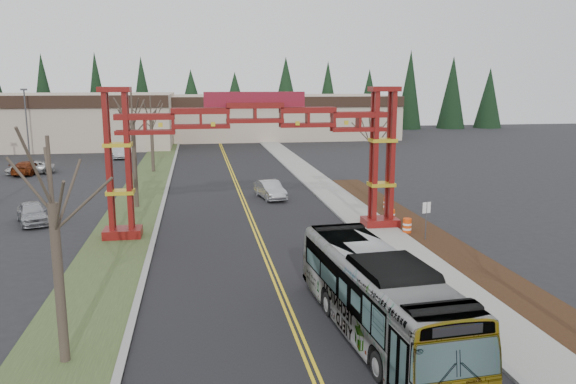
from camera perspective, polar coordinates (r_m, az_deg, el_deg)
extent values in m
plane|color=black|center=(18.37, 3.04, -18.80)|extent=(200.00, 200.00, 0.00)
cube|color=black|center=(41.71, -4.27, -1.60)|extent=(12.00, 110.00, 0.02)
cube|color=yellow|center=(41.69, -4.43, -1.59)|extent=(0.12, 100.00, 0.01)
cube|color=yellow|center=(41.71, -4.11, -1.58)|extent=(0.12, 100.00, 0.01)
cube|color=gray|center=(42.65, 3.99, -1.23)|extent=(0.30, 110.00, 0.15)
cube|color=gray|center=(43.00, 5.87, -1.16)|extent=(2.60, 110.00, 0.14)
cube|color=black|center=(30.37, 18.12, -6.90)|extent=(2.60, 50.00, 0.12)
cube|color=#384B25|center=(41.80, -15.27, -1.90)|extent=(4.00, 110.00, 0.08)
cube|color=gray|center=(41.64, -12.74, -1.78)|extent=(0.30, 110.00, 0.15)
cube|color=#670E0D|center=(34.99, -16.43, -4.03)|extent=(2.20, 1.60, 0.60)
cube|color=#670E0D|center=(33.89, -17.82, 2.84)|extent=(0.28, 0.28, 8.00)
cube|color=#670E0D|center=(33.74, -15.97, 2.91)|extent=(0.28, 0.28, 8.00)
cube|color=#670E0D|center=(34.58, -17.66, 3.00)|extent=(0.28, 0.28, 8.00)
cube|color=#670E0D|center=(34.43, -15.84, 3.07)|extent=(0.28, 0.28, 8.00)
cube|color=gold|center=(34.44, -16.66, -0.01)|extent=(1.60, 1.10, 0.22)
cube|color=gold|center=(34.04, -16.92, 4.62)|extent=(1.60, 1.10, 0.22)
cube|color=#670E0D|center=(33.85, -17.22, 9.92)|extent=(1.80, 1.20, 0.30)
cube|color=#670E0D|center=(36.54, 9.33, -3.08)|extent=(2.20, 1.60, 0.60)
cube|color=#670E0D|center=(35.24, 8.88, 3.54)|extent=(0.28, 0.28, 8.00)
cube|color=#670E0D|center=(35.60, 10.57, 3.56)|extent=(0.28, 0.28, 8.00)
cube|color=#670E0D|center=(35.90, 8.54, 3.68)|extent=(0.28, 0.28, 8.00)
cube|color=#670E0D|center=(36.25, 10.20, 3.70)|extent=(0.28, 0.28, 8.00)
cube|color=gold|center=(36.02, 9.46, 0.78)|extent=(1.60, 1.10, 0.22)
cube|color=gold|center=(35.63, 9.60, 5.21)|extent=(1.60, 1.10, 0.22)
cube|color=#670E0D|center=(35.46, 9.77, 10.28)|extent=(1.80, 1.20, 0.30)
cube|color=#670E0D|center=(33.77, -3.39, 8.27)|extent=(16.00, 0.90, 1.00)
cube|color=#670E0D|center=(33.82, -3.37, 6.74)|extent=(16.00, 0.90, 0.60)
cube|color=maroon|center=(33.74, -3.40, 9.37)|extent=(6.00, 0.25, 0.90)
cube|color=#BCA690|center=(91.64, -26.26, 6.57)|extent=(46.00, 22.00, 7.50)
cube|color=#BCA690|center=(96.66, -1.25, 7.73)|extent=(38.00, 20.00, 7.00)
cube|color=black|center=(86.55, -0.31, 9.13)|extent=(38.00, 0.40, 1.60)
cylinder|color=#382D26|center=(113.26, -27.13, 5.64)|extent=(0.80, 0.80, 1.60)
cone|color=black|center=(110.68, -23.16, 8.83)|extent=(5.60, 5.60, 13.00)
cylinder|color=#382D26|center=(110.97, -22.93, 5.90)|extent=(0.80, 0.80, 1.60)
cone|color=black|center=(109.00, -18.76, 9.11)|extent=(5.60, 5.60, 13.00)
cylinder|color=#382D26|center=(109.29, -18.58, 6.13)|extent=(0.80, 0.80, 1.60)
cone|color=black|center=(107.96, -14.25, 9.34)|extent=(5.60, 5.60, 13.00)
cylinder|color=#382D26|center=(108.25, -14.11, 6.32)|extent=(0.80, 0.80, 1.60)
cone|color=black|center=(107.58, -9.68, 9.51)|extent=(5.60, 5.60, 13.00)
cylinder|color=#382D26|center=(107.87, -9.58, 6.49)|extent=(0.80, 0.80, 1.60)
cone|color=black|center=(107.87, -5.10, 9.63)|extent=(5.60, 5.60, 13.00)
cylinder|color=#382D26|center=(108.16, -5.05, 6.61)|extent=(0.80, 0.80, 1.60)
cone|color=black|center=(108.83, -0.57, 9.68)|extent=(5.60, 5.60, 13.00)
cylinder|color=#382D26|center=(109.12, -0.56, 6.69)|extent=(0.80, 0.80, 1.60)
cone|color=black|center=(110.44, 3.86, 9.68)|extent=(5.60, 5.60, 13.00)
cylinder|color=#382D26|center=(110.72, 3.82, 6.73)|extent=(0.80, 0.80, 1.60)
cone|color=black|center=(112.67, 8.13, 9.62)|extent=(5.60, 5.60, 13.00)
cylinder|color=#382D26|center=(112.94, 8.05, 6.73)|extent=(0.80, 0.80, 1.60)
cone|color=black|center=(115.48, 12.22, 9.52)|extent=(5.60, 5.60, 13.00)
cylinder|color=#382D26|center=(115.75, 12.10, 6.70)|extent=(0.80, 0.80, 1.60)
cone|color=black|center=(118.83, 16.09, 9.38)|extent=(5.60, 5.60, 13.00)
cylinder|color=#382D26|center=(119.09, 15.94, 6.64)|extent=(0.80, 0.80, 1.60)
cone|color=black|center=(122.68, 19.73, 9.20)|extent=(5.60, 5.60, 13.00)
cylinder|color=#382D26|center=(122.94, 19.56, 6.55)|extent=(0.80, 0.80, 1.60)
imported|color=#B2B3BA|center=(20.89, 9.18, -10.34)|extent=(3.48, 11.42, 3.14)
imported|color=#A5A8AD|center=(44.85, -1.82, 0.23)|extent=(2.30, 4.51, 1.42)
imported|color=#9C9FA3|center=(40.53, -24.54, -1.93)|extent=(3.09, 4.57, 1.44)
imported|color=maroon|center=(62.45, -24.85, 2.27)|extent=(2.74, 5.04, 1.38)
imported|color=#B3B8BB|center=(71.82, -16.67, 3.90)|extent=(1.99, 4.70, 1.51)
imported|color=silver|center=(62.56, -24.75, 2.25)|extent=(5.05, 3.20, 1.30)
cylinder|color=#382D26|center=(19.78, -22.22, -8.74)|extent=(0.32, 0.32, 5.43)
cylinder|color=#382D26|center=(18.90, -23.04, 1.96)|extent=(0.12, 0.12, 2.21)
cylinder|color=#382D26|center=(42.54, -15.30, 2.74)|extent=(0.33, 0.33, 6.53)
cylinder|color=#382D26|center=(42.16, -15.60, 8.51)|extent=(0.12, 0.12, 2.25)
cylinder|color=#382D26|center=(59.50, -13.62, 4.64)|extent=(0.34, 0.34, 5.59)
cylinder|color=#382D26|center=(59.21, -13.79, 8.35)|extent=(0.13, 0.13, 2.34)
cylinder|color=#382D26|center=(44.53, 8.46, 2.31)|extent=(0.30, 0.30, 4.90)
cylinder|color=#382D26|center=(44.15, 8.58, 6.64)|extent=(0.11, 0.11, 2.04)
cylinder|color=#3F3F44|center=(78.08, -25.01, 6.34)|extent=(0.18, 0.18, 8.19)
cube|color=#3F3F44|center=(77.92, -25.26, 9.40)|extent=(0.73, 0.36, 0.23)
cylinder|color=#3F3F44|center=(33.62, 13.84, -2.97)|extent=(0.06, 0.06, 2.34)
cube|color=white|center=(33.43, 13.90, -1.55)|extent=(0.53, 0.17, 0.64)
cylinder|color=#E0400C|center=(35.10, 12.00, -3.43)|extent=(0.52, 0.52, 1.00)
cylinder|color=white|center=(35.06, 12.01, -3.20)|extent=(0.54, 0.54, 0.12)
cylinder|color=white|center=(35.13, 11.99, -3.67)|extent=(0.54, 0.54, 0.12)
cylinder|color=#E0400C|center=(37.61, 10.43, -2.44)|extent=(0.49, 0.49, 0.94)
cylinder|color=white|center=(37.57, 10.44, -2.23)|extent=(0.51, 0.51, 0.11)
cylinder|color=white|center=(37.64, 10.42, -2.65)|extent=(0.51, 0.51, 0.11)
cylinder|color=#E0400C|center=(41.03, 10.05, -1.25)|extent=(0.53, 0.53, 1.01)
cylinder|color=white|center=(41.00, 10.06, -1.04)|extent=(0.55, 0.55, 0.12)
cylinder|color=white|center=(41.07, 10.04, -1.45)|extent=(0.55, 0.55, 0.12)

